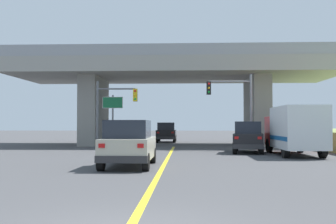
{
  "coord_description": "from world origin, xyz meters",
  "views": [
    {
      "loc": [
        1.01,
        -6.76,
        1.85
      ],
      "look_at": [
        0.07,
        14.08,
        2.48
      ],
      "focal_mm": 43.1,
      "sensor_mm": 36.0,
      "label": 1
    }
  ],
  "objects_px": {
    "suv_crossing": "(248,137)",
    "highway_sign": "(113,108)",
    "sedan_oncoming": "(166,132)",
    "box_truck": "(295,130)",
    "traffic_signal_farside": "(112,105)",
    "suv_lead": "(129,144)",
    "traffic_signal_nearside": "(236,101)"
  },
  "relations": [
    {
      "from": "suv_crossing",
      "to": "traffic_signal_farside",
      "type": "bearing_deg",
      "value": 166.68
    },
    {
      "from": "suv_lead",
      "to": "highway_sign",
      "type": "relative_size",
      "value": 1.03
    },
    {
      "from": "suv_crossing",
      "to": "highway_sign",
      "type": "distance_m",
      "value": 12.53
    },
    {
      "from": "sedan_oncoming",
      "to": "highway_sign",
      "type": "bearing_deg",
      "value": -116.58
    },
    {
      "from": "sedan_oncoming",
      "to": "traffic_signal_farside",
      "type": "bearing_deg",
      "value": -107.69
    },
    {
      "from": "sedan_oncoming",
      "to": "traffic_signal_nearside",
      "type": "relative_size",
      "value": 0.78
    },
    {
      "from": "suv_lead",
      "to": "box_truck",
      "type": "bearing_deg",
      "value": 37.67
    },
    {
      "from": "traffic_signal_farside",
      "to": "box_truck",
      "type": "bearing_deg",
      "value": -26.56
    },
    {
      "from": "box_truck",
      "to": "sedan_oncoming",
      "type": "distance_m",
      "value": 19.31
    },
    {
      "from": "box_truck",
      "to": "sedan_oncoming",
      "type": "relative_size",
      "value": 1.5
    },
    {
      "from": "suv_lead",
      "to": "suv_crossing",
      "type": "xyz_separation_m",
      "value": [
        6.5,
        9.03,
        -0.0
      ]
    },
    {
      "from": "suv_lead",
      "to": "traffic_signal_nearside",
      "type": "relative_size",
      "value": 0.81
    },
    {
      "from": "box_truck",
      "to": "traffic_signal_nearside",
      "type": "xyz_separation_m",
      "value": [
        -2.84,
        5.18,
        2.04
      ]
    },
    {
      "from": "traffic_signal_farside",
      "to": "suv_lead",
      "type": "bearing_deg",
      "value": -76.26
    },
    {
      "from": "traffic_signal_farside",
      "to": "suv_crossing",
      "type": "bearing_deg",
      "value": -21.98
    },
    {
      "from": "traffic_signal_farside",
      "to": "highway_sign",
      "type": "distance_m",
      "value": 3.15
    },
    {
      "from": "traffic_signal_farside",
      "to": "traffic_signal_nearside",
      "type": "bearing_deg",
      "value": -5.34
    },
    {
      "from": "traffic_signal_nearside",
      "to": "sedan_oncoming",
      "type": "bearing_deg",
      "value": 114.86
    },
    {
      "from": "suv_crossing",
      "to": "traffic_signal_farside",
      "type": "xyz_separation_m",
      "value": [
        -9.66,
        3.9,
        2.28
      ]
    },
    {
      "from": "box_truck",
      "to": "suv_lead",
      "type": "bearing_deg",
      "value": -142.33
    },
    {
      "from": "traffic_signal_nearside",
      "to": "traffic_signal_farside",
      "type": "distance_m",
      "value": 9.29
    },
    {
      "from": "box_truck",
      "to": "highway_sign",
      "type": "relative_size",
      "value": 1.5
    },
    {
      "from": "suv_crossing",
      "to": "highway_sign",
      "type": "height_order",
      "value": "highway_sign"
    },
    {
      "from": "box_truck",
      "to": "traffic_signal_nearside",
      "type": "distance_m",
      "value": 6.25
    },
    {
      "from": "box_truck",
      "to": "traffic_signal_nearside",
      "type": "bearing_deg",
      "value": 118.75
    },
    {
      "from": "traffic_signal_nearside",
      "to": "highway_sign",
      "type": "distance_m",
      "value": 10.52
    },
    {
      "from": "suv_lead",
      "to": "sedan_oncoming",
      "type": "bearing_deg",
      "value": 88.95
    },
    {
      "from": "suv_crossing",
      "to": "traffic_signal_nearside",
      "type": "height_order",
      "value": "traffic_signal_nearside"
    },
    {
      "from": "suv_crossing",
      "to": "suv_lead",
      "type": "bearing_deg",
      "value": -117.1
    },
    {
      "from": "suv_crossing",
      "to": "traffic_signal_nearside",
      "type": "xyz_separation_m",
      "value": [
        -0.42,
        3.04,
        2.56
      ]
    },
    {
      "from": "suv_lead",
      "to": "box_truck",
      "type": "relative_size",
      "value": 0.69
    },
    {
      "from": "box_truck",
      "to": "sedan_oncoming",
      "type": "xyz_separation_m",
      "value": [
        -8.48,
        17.34,
        -0.52
      ]
    }
  ]
}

